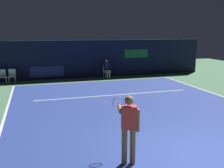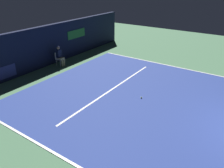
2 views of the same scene
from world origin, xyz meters
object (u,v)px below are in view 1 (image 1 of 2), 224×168
at_px(line_judge_on_chair, 107,68).
at_px(courtside_chair_far, 12,75).
at_px(tennis_player, 129,126).
at_px(courtside_chair_near, 2,76).
at_px(tennis_ball, 126,103).

relative_size(line_judge_on_chair, courtside_chair_far, 1.50).
xyz_separation_m(tennis_player, courtside_chair_near, (-3.94, 11.69, -0.49)).
bearing_deg(line_judge_on_chair, tennis_player, -103.44).
bearing_deg(tennis_player, courtside_chair_near, 108.63).
height_order(tennis_player, line_judge_on_chair, tennis_player).
relative_size(tennis_player, tennis_ball, 25.44).
xyz_separation_m(line_judge_on_chair, tennis_ball, (-1.01, -6.61, -0.64)).
distance_m(courtside_chair_near, tennis_ball, 8.78).
height_order(line_judge_on_chair, tennis_ball, line_judge_on_chair).
distance_m(courtside_chair_near, courtside_chair_far, 0.57).
distance_m(tennis_player, tennis_ball, 5.44).
bearing_deg(tennis_ball, tennis_player, -109.35).
relative_size(line_judge_on_chair, tennis_ball, 19.41).
height_order(tennis_player, courtside_chair_near, tennis_player).
relative_size(courtside_chair_near, tennis_ball, 12.94).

